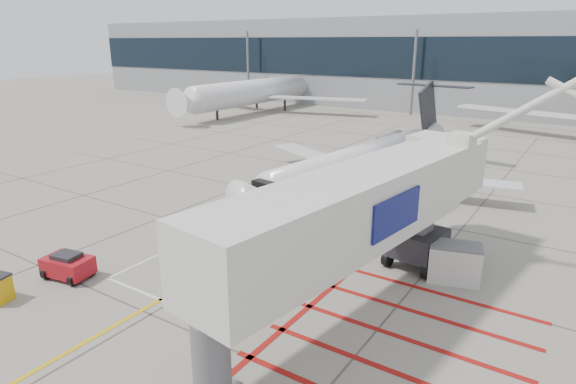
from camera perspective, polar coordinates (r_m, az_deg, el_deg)
The scene contains 9 objects.
ground_plane at distance 22.96m, azimuth -8.38°, elevation -9.76°, with size 260.00×260.00×0.00m, color gray.
regional_jet at distance 32.74m, azimuth 6.53°, elevation 5.17°, with size 21.28×26.84×7.03m, color silver, non-canonical shape.
jet_bridge at distance 18.01m, azimuth 6.96°, elevation -4.03°, with size 9.17×19.36×7.74m, color silver, non-canonical shape.
pushback_tug at distance 24.47m, azimuth -24.65°, elevation -7.85°, with size 2.16×1.35×1.26m, color #A9101B, non-canonical shape.
baggage_cart at distance 28.30m, azimuth 2.27°, elevation -2.90°, with size 1.85×1.17×1.17m, color #525257, non-canonical shape.
ground_power_unit at distance 23.16m, azimuth 19.11°, elevation -7.91°, with size 2.23×1.30×1.77m, color beige, non-canonical shape.
cone_nose at distance 28.32m, azimuth -8.28°, elevation -3.85°, with size 0.32×0.32×0.45m, color #E0540B.
cone_side at distance 26.27m, azimuth 6.12°, elevation -5.52°, with size 0.31×0.31×0.43m, color #E75C0C.
bg_aircraft_b at distance 75.81m, azimuth -2.94°, elevation 13.70°, with size 32.76×36.40×10.92m, color silver, non-canonical shape.
Camera 1 is at (13.84, -15.05, 10.44)m, focal length 30.00 mm.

